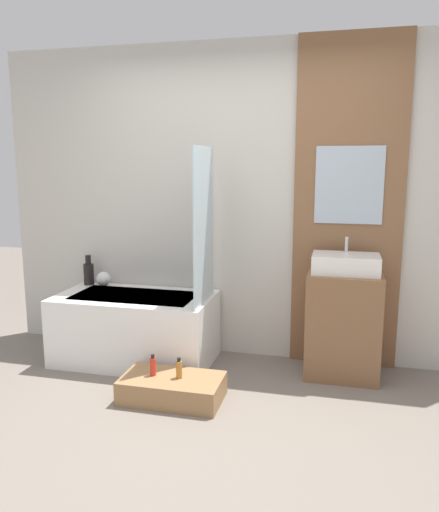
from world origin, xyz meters
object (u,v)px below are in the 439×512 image
vase_tall_dark (89,273)px  sink (346,264)px  wooden_step_bench (172,388)px  vase_round_light (103,279)px  bottle_soap_primary (153,366)px  bottle_soap_secondary (179,369)px  bathtub (136,328)px

vase_tall_dark → sink: bearing=-3.7°
wooden_step_bench → sink: sink is taller
vase_tall_dark → vase_round_light: 0.16m
sink → bottle_soap_primary: bearing=-150.7°
wooden_step_bench → vase_round_light: 1.37m
sink → bottle_soap_secondary: size_ratio=3.35×
vase_tall_dark → bottle_soap_primary: (0.94, -0.86, -0.44)m
vase_round_light → vase_tall_dark: bearing=173.0°
bathtub → sink: sink is taller
bathtub → vase_round_light: bearing=149.1°
bottle_soap_primary → bottle_soap_secondary: (0.19, -0.00, -0.00)m
bottle_soap_primary → bottle_soap_secondary: size_ratio=1.04×
bathtub → wooden_step_bench: bathtub is taller
bathtub → vase_tall_dark: 0.72m
vase_tall_dark → vase_round_light: size_ratio=2.11×
sink → vase_tall_dark: size_ratio=1.86×
sink → bottle_soap_primary: size_ratio=3.23×
sink → vase_tall_dark: bearing=176.3°
bathtub → vase_round_light: (-0.40, 0.24, 0.34)m
vase_tall_dark → bathtub: bearing=-25.1°
sink → bottle_soap_primary: (-1.28, -0.72, -0.65)m
wooden_step_bench → bathtub: bearing=131.1°
wooden_step_bench → vase_tall_dark: vase_tall_dark is taller
wooden_step_bench → vase_round_light: (-0.93, 0.84, 0.54)m
sink → vase_round_light: size_ratio=3.91×
bathtub → sink: (1.67, 0.11, 0.60)m
vase_round_light → bottle_soap_secondary: (0.98, -0.84, -0.39)m
sink → vase_round_light: 2.09m
bottle_soap_secondary → sink: bearing=33.4°
bathtub → vase_tall_dark: vase_tall_dark is taller
bathtub → bottle_soap_primary: (0.39, -0.61, -0.05)m
wooden_step_bench → sink: bearing=32.2°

